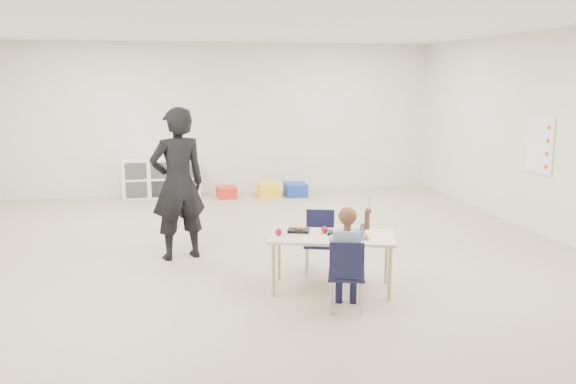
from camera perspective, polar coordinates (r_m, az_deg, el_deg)
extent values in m
plane|color=#BAAB8F|center=(7.38, -2.16, -6.41)|extent=(9.00, 9.00, 0.00)
plane|color=white|center=(7.08, -2.33, 15.79)|extent=(9.00, 9.00, 0.00)
cube|color=white|center=(11.54, -5.92, 6.83)|extent=(8.00, 0.02, 2.80)
cube|color=white|center=(2.82, 12.96, -5.46)|extent=(8.00, 0.02, 2.80)
cube|color=white|center=(8.69, 24.86, 4.63)|extent=(0.02, 9.00, 2.80)
cube|color=beige|center=(6.25, 4.15, -4.20)|extent=(1.40, 0.98, 0.03)
cube|color=black|center=(6.29, 4.76, -3.81)|extent=(0.26, 0.22, 0.03)
cube|color=black|center=(6.36, 0.99, -3.62)|extent=(0.26, 0.22, 0.03)
cube|color=white|center=(6.12, 4.59, -3.88)|extent=(0.09, 0.09, 0.10)
ellipsoid|color=tan|center=(6.14, 7.08, -4.06)|extent=(0.09, 0.09, 0.07)
sphere|color=maroon|center=(6.32, 3.44, -3.53)|extent=(0.07, 0.07, 0.07)
sphere|color=maroon|center=(6.22, -0.88, -3.76)|extent=(0.07, 0.07, 0.07)
cube|color=white|center=(11.39, -11.73, 1.28)|extent=(1.40, 0.40, 0.70)
cube|color=white|center=(9.18, 22.48, 4.14)|extent=(0.02, 0.60, 0.80)
imported|color=black|center=(7.38, -10.26, 0.75)|extent=(0.77, 0.61, 1.83)
cube|color=red|center=(11.19, -5.79, -0.01)|extent=(0.37, 0.44, 0.20)
cube|color=yellow|center=(11.27, -1.81, 0.23)|extent=(0.40, 0.51, 0.25)
cube|color=#1733B1|center=(11.29, 0.72, 0.24)|extent=(0.38, 0.49, 0.24)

